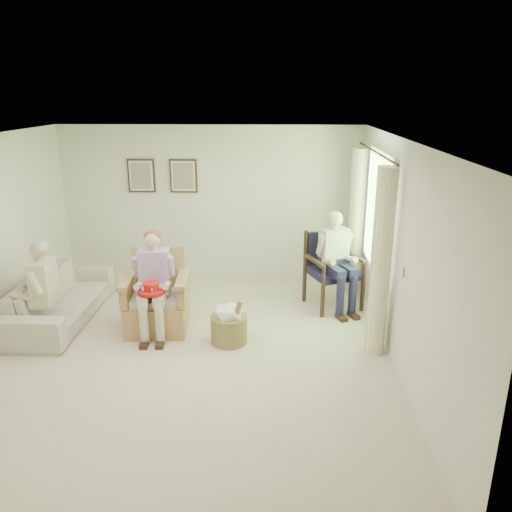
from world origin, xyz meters
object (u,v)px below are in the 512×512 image
Objects in this scene: person_dark at (335,254)px; red_hat at (151,289)px; sofa at (61,298)px; wood_armchair at (333,266)px; person_sofa at (39,285)px; person_wicker at (153,277)px; hatbox at (229,323)px; wicker_armchair at (158,305)px.

red_hat is (-2.45, -1.08, -0.15)m from person_dark.
person_dark is (3.90, 0.52, 0.54)m from sofa.
person_sofa is (-3.90, -1.27, 0.13)m from wood_armchair.
person_sofa is at bearing -180.00° from sofa.
person_dark is 2.68m from red_hat.
person_wicker reaches higher than sofa.
hatbox is (2.44, -0.61, -0.05)m from sofa.
hatbox is at bearing -164.25° from person_dark.
wicker_armchair is at bearing 99.93° from person_sofa.
sofa is 3.13× the size of hatbox.
person_dark is (0.00, -0.18, 0.25)m from wood_armchair.
sofa is 1.59× the size of person_wicker.
person_wicker is at bearing 94.52° from person_sofa.
hatbox is at bearing -104.07° from sofa.
red_hat is 1.08m from hatbox.
red_hat is at bearing -178.18° from person_dark.
wicker_armchair is 2.65m from wood_armchair.
person_dark is at bearing -112.04° from wood_armchair.
wicker_armchair is 0.48m from person_wicker.
person_sofa is (-1.43, -0.21, -0.06)m from person_wicker.
wicker_armchair is at bearing 85.80° from person_wicker.
hatbox is (2.44, -0.05, -0.47)m from person_sofa.
person_wicker is at bearing 177.57° from person_dark.
red_hat is (0.02, -0.20, -0.09)m from person_wicker.
wicker_armchair reaches higher than hatbox.
sofa is at bearing 158.79° from red_hat.
person_wicker is 0.22m from red_hat.
person_wicker is 1.06× the size of person_sofa.
wicker_armchair is at bearing 93.17° from red_hat.
wicker_armchair is 0.49× the size of sofa.
red_hat is (0.02, -0.34, 0.37)m from wicker_armchair.
wicker_armchair is 1.53m from person_sofa.
wood_armchair is 0.86× the size of person_sofa.
wicker_armchair is 0.74× the size of person_dark.
person_dark reaches higher than red_hat.
wood_armchair is 3.20× the size of red_hat.
hatbox is (1.01, -0.25, -0.53)m from person_wicker.
person_wicker reaches higher than red_hat.
sofa is at bearing 168.15° from wood_armchair.
person_dark is at bearing -82.41° from sofa.
person_dark is at bearing 15.40° from person_wicker.
person_dark is at bearing 23.86° from red_hat.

